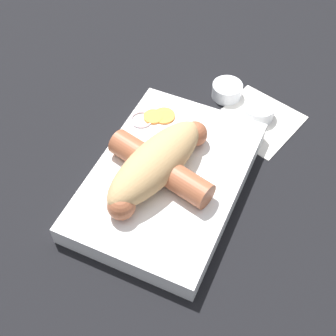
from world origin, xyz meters
TOP-DOWN VIEW (x-y plane):
  - ground_plane at (0.00, 0.00)m, footprint 3.00×3.00m
  - food_tray at (0.00, 0.00)m, footprint 0.28×0.19m
  - bread_roll at (-0.01, 0.01)m, footprint 0.18×0.10m
  - sausage at (-0.01, 0.01)m, footprint 0.18×0.15m
  - pickled_veggies at (0.08, 0.06)m, footprint 0.06×0.06m
  - napkin at (0.17, -0.07)m, footprint 0.14×0.14m
  - condiment_cup_near at (0.18, -0.07)m, footprint 0.05×0.05m
  - condiment_cup_far at (0.20, -0.01)m, footprint 0.05×0.05m

SIDE VIEW (x-z plane):
  - ground_plane at x=0.00m, z-range 0.00..0.00m
  - napkin at x=0.17m, z-range 0.00..0.00m
  - condiment_cup_near at x=0.18m, z-range 0.00..0.02m
  - condiment_cup_far at x=0.20m, z-range 0.00..0.02m
  - food_tray at x=0.00m, z-range 0.00..0.03m
  - pickled_veggies at x=0.08m, z-range 0.03..0.03m
  - sausage at x=-0.01m, z-range 0.03..0.07m
  - bread_roll at x=-0.01m, z-range 0.03..0.08m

